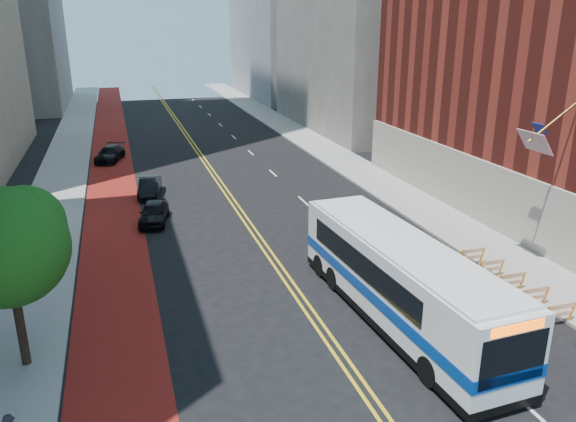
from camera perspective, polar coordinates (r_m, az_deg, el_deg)
The scene contains 13 objects.
ground at distance 19.73m, azimuth 9.09°, elevation -19.29°, with size 160.00×160.00×0.00m, color black.
sidewalk_left at distance 45.64m, azimuth -22.32°, elevation 2.08°, with size 4.00×140.00×0.15m, color gray.
sidewalk_right at distance 49.33m, azimuth 6.57°, elevation 4.56°, with size 4.00×140.00×0.15m, color gray.
bus_lane_paint at distance 45.42m, azimuth -17.43°, elevation 2.47°, with size 3.60×140.00×0.01m, color maroon.
center_line_inner at distance 45.97m, azimuth -7.54°, elevation 3.38°, with size 0.14×140.00×0.01m, color gold.
center_line_outer at distance 46.03m, azimuth -7.09°, elevation 3.41°, with size 0.14×140.00×0.01m, color gold.
lane_dashes at distance 54.53m, azimuth -3.81°, elevation 5.94°, with size 0.14×98.20×0.01m.
construction_barriers at distance 26.68m, azimuth 24.91°, elevation -8.45°, with size 1.42×10.91×1.00m.
street_tree at distance 21.45m, azimuth -26.56°, elevation -2.86°, with size 4.20×4.20×6.70m.
transit_bus at distance 23.96m, azimuth 11.19°, elevation -6.80°, with size 3.65×13.35×3.63m.
car_a at distance 36.14m, azimuth -13.48°, elevation -0.17°, with size 1.60×3.98×1.35m, color black.
car_b at distance 41.93m, azimuth -13.87°, elevation 2.41°, with size 1.41×4.03×1.33m, color black.
car_c at distance 53.51m, azimuth -17.64°, elevation 5.56°, with size 1.84×4.54×1.32m, color black.
Camera 1 is at (-7.30, -13.78, 12.10)m, focal length 35.00 mm.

